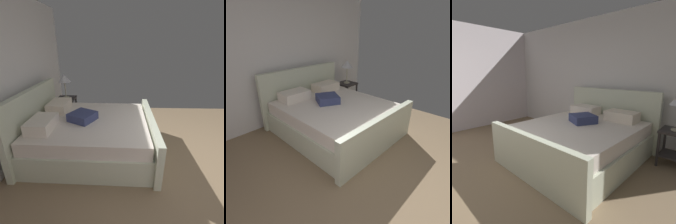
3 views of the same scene
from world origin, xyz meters
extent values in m
cube|color=#866E51|center=(0.00, 0.00, -0.01)|extent=(5.46, 6.45, 0.02)
cube|color=silver|center=(0.00, 3.29, 1.35)|extent=(5.58, 0.12, 2.69)
cube|color=beige|center=(0.48, 1.98, 0.20)|extent=(1.88, 2.03, 0.40)
cube|color=beige|center=(0.51, 3.03, 0.58)|extent=(1.96, 0.14, 1.16)
cube|color=beige|center=(0.46, 0.93, 0.35)|extent=(1.96, 0.14, 0.70)
cube|color=silver|center=(0.48, 1.98, 0.51)|extent=(1.80, 1.97, 0.22)
cube|color=silver|center=(0.08, 2.70, 0.71)|extent=(0.57, 0.37, 0.18)
cube|color=#EFDFC7|center=(0.91, 2.69, 0.71)|extent=(0.57, 0.37, 0.18)
cube|color=navy|center=(0.44, 2.13, 0.69)|extent=(0.54, 0.54, 0.14)
cube|color=#2A2526|center=(1.78, 2.80, 0.58)|extent=(0.44, 0.44, 0.04)
cube|color=#2A2526|center=(1.78, 2.80, 0.18)|extent=(0.40, 0.40, 0.02)
cylinder|color=#2A2526|center=(1.59, 2.61, 0.28)|extent=(0.04, 0.04, 0.56)
cylinder|color=#2A2526|center=(1.97, 2.61, 0.28)|extent=(0.04, 0.04, 0.56)
cylinder|color=#2A2526|center=(1.59, 2.99, 0.28)|extent=(0.04, 0.04, 0.56)
cylinder|color=#2A2526|center=(1.97, 2.99, 0.28)|extent=(0.04, 0.04, 0.56)
cylinder|color=#B7B293|center=(1.78, 2.80, 0.61)|extent=(0.16, 0.16, 0.02)
cylinder|color=#B7B293|center=(1.78, 2.80, 0.81)|extent=(0.02, 0.02, 0.39)
cone|color=silver|center=(1.78, 2.80, 1.09)|extent=(0.30, 0.30, 0.18)
camera|label=1|loc=(-2.38, 1.52, 1.93)|focal=28.35mm
camera|label=2|loc=(-1.89, -0.35, 1.97)|focal=30.06mm
camera|label=3|loc=(2.31, -0.42, 1.50)|focal=29.07mm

